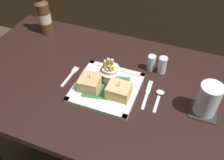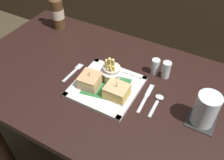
% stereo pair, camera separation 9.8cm
% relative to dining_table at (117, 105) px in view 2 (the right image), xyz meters
% --- Properties ---
extents(dining_table, '(1.40, 0.73, 0.73)m').
position_rel_dining_table_xyz_m(dining_table, '(0.00, 0.00, 0.00)').
color(dining_table, black).
rests_on(dining_table, ground_plane).
extents(square_plate, '(0.26, 0.26, 0.02)m').
position_rel_dining_table_xyz_m(square_plate, '(-0.03, -0.03, 0.13)').
color(square_plate, white).
rests_on(square_plate, dining_table).
extents(sandwich_half_left, '(0.09, 0.09, 0.07)m').
position_rel_dining_table_xyz_m(sandwich_half_left, '(-0.10, -0.06, 0.16)').
color(sandwich_half_left, tan).
rests_on(sandwich_half_left, square_plate).
extents(sandwich_half_right, '(0.09, 0.08, 0.08)m').
position_rel_dining_table_xyz_m(sandwich_half_right, '(0.03, -0.06, 0.16)').
color(sandwich_half_right, '#DDB98D').
rests_on(sandwich_half_right, square_plate).
extents(fries_cup, '(0.09, 0.09, 0.12)m').
position_rel_dining_table_xyz_m(fries_cup, '(-0.04, 0.01, 0.18)').
color(fries_cup, silver).
rests_on(fries_cup, square_plate).
extents(beer_bottle, '(0.07, 0.07, 0.25)m').
position_rel_dining_table_xyz_m(beer_bottle, '(-0.50, 0.25, 0.22)').
color(beer_bottle, '#54361E').
rests_on(beer_bottle, dining_table).
extents(drink_coaster, '(0.10, 0.10, 0.00)m').
position_rel_dining_table_xyz_m(drink_coaster, '(0.35, -0.01, 0.13)').
color(drink_coaster, '#262626').
rests_on(drink_coaster, dining_table).
extents(water_glass, '(0.08, 0.08, 0.13)m').
position_rel_dining_table_xyz_m(water_glass, '(0.35, -0.01, 0.19)').
color(water_glass, silver).
rests_on(water_glass, dining_table).
extents(fork, '(0.03, 0.13, 0.00)m').
position_rel_dining_table_xyz_m(fork, '(-0.21, -0.02, 0.13)').
color(fork, silver).
rests_on(fork, dining_table).
extents(knife, '(0.02, 0.17, 0.00)m').
position_rel_dining_table_xyz_m(knife, '(0.13, -0.00, 0.13)').
color(knife, silver).
rests_on(knife, dining_table).
extents(spoon, '(0.03, 0.12, 0.01)m').
position_rel_dining_table_xyz_m(spoon, '(0.18, 0.00, 0.13)').
color(spoon, silver).
rests_on(spoon, dining_table).
extents(salt_shaker, '(0.04, 0.04, 0.07)m').
position_rel_dining_table_xyz_m(salt_shaker, '(0.10, 0.15, 0.16)').
color(salt_shaker, silver).
rests_on(salt_shaker, dining_table).
extents(pepper_shaker, '(0.04, 0.04, 0.08)m').
position_rel_dining_table_xyz_m(pepper_shaker, '(0.15, 0.15, 0.16)').
color(pepper_shaker, silver).
rests_on(pepper_shaker, dining_table).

